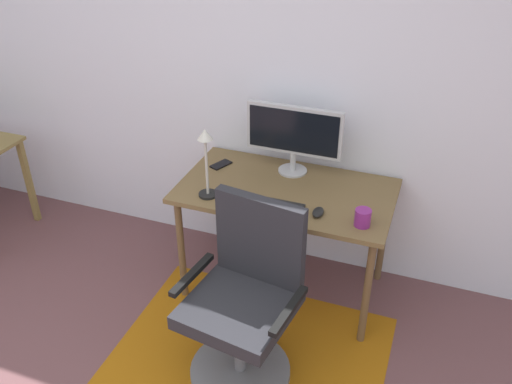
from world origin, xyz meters
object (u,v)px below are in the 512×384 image
Objects in this scene: computer_mouse at (318,212)px; coffee_cup at (363,218)px; monitor at (294,133)px; desk_lamp at (206,154)px; keyboard at (266,204)px; office_chair at (245,309)px; desk at (286,200)px; cell_phone at (221,165)px.

computer_mouse is 1.07× the size of coffee_cup.
monitor is 1.41× the size of desk_lamp.
office_chair is (0.07, -0.50, -0.33)m from keyboard.
desk_lamp is at bearing -178.01° from keyboard.
monitor reaches higher than coffee_cup.
desk is 13.13× the size of coffee_cup.
desk is 0.51m from cell_phone.
coffee_cup is 1.04m from cell_phone.
coffee_cup is at bearing 54.13° from office_chair.
desk_lamp reaches higher than coffee_cup.
office_chair reaches higher than coffee_cup.
coffee_cup is at bearing -0.52° from keyboard.
computer_mouse is 0.10× the size of office_chair.
keyboard is (-0.05, -0.22, 0.09)m from desk.
keyboard is 4.13× the size of computer_mouse.
coffee_cup is 0.69× the size of cell_phone.
keyboard is 0.61m from office_chair.
office_chair reaches higher than desk.
desk_lamp is (-0.35, -0.01, 0.26)m from keyboard.
monitor is at bearing 100.55° from office_chair.
cell_phone is (-0.48, 0.14, 0.08)m from desk.
computer_mouse is at bearing -39.56° from desk.
desk is 0.58m from desk_lamp.
office_chair is (-0.48, -0.50, -0.37)m from coffee_cup.
keyboard is 0.55m from cell_phone.
office_chair is at bearing -36.56° from cell_phone.
desk_lamp is at bearing -150.61° from desk.
monitor reaches higher than desk.
computer_mouse is at bearing 2.21° from keyboard.
coffee_cup reaches higher than cell_phone.
coffee_cup is at bearing 0.46° from desk_lamp.
coffee_cup is 0.93m from desk_lamp.
desk is 0.41m from monitor.
computer_mouse is (0.30, 0.01, 0.01)m from keyboard.
desk is 3.01× the size of desk_lamp.
office_chair is at bearing -49.65° from desk_lamp.
monitor is at bearing 123.14° from computer_mouse.
computer_mouse is (0.25, -0.20, 0.10)m from desk.
coffee_cup is 0.09× the size of office_chair.
cell_phone is at bearing 128.09° from office_chair.
cell_phone is at bearing 159.91° from coffee_cup.
monitor is 0.53m from cell_phone.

